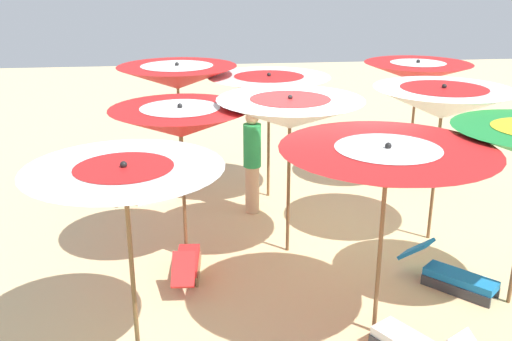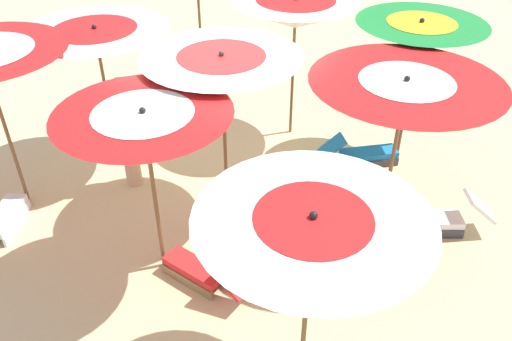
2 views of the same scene
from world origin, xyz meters
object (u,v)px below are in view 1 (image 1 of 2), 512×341
beach_ball (85,178)px  beach_umbrella_4 (290,113)px  beach_umbrella_3 (181,122)px  beach_umbrella_5 (443,103)px  beach_umbrella_6 (177,77)px  beach_umbrella_8 (417,72)px  lounger_2 (150,189)px  beachgoer_0 (252,160)px  lounger_3 (187,264)px  beach_umbrella_0 (125,186)px  beach_umbrella_7 (269,85)px  beach_umbrella_1 (387,167)px  lounger_0 (453,275)px

beach_ball → beach_umbrella_4: bearing=-132.3°
beach_umbrella_3 → beach_ball: size_ratio=7.47×
beach_umbrella_5 → beach_umbrella_6: size_ratio=0.99×
beach_umbrella_8 → beach_umbrella_3: bearing=120.1°
lounger_2 → beach_ball: (0.85, 1.31, -0.04)m
beach_umbrella_3 → beachgoer_0: size_ratio=1.28×
beach_umbrella_4 → lounger_3: (-0.62, 1.49, -1.91)m
beach_umbrella_0 → beach_umbrella_8: bearing=-45.5°
beachgoer_0 → lounger_3: bearing=-11.2°
beach_umbrella_7 → lounger_2: beach_umbrella_7 is taller
beach_umbrella_8 → lounger_2: size_ratio=2.07×
beach_umbrella_0 → beach_umbrella_3: bearing=-13.3°
beach_umbrella_4 → beach_umbrella_6: (2.49, 1.57, 0.09)m
beach_umbrella_5 → beach_umbrella_8: beach_umbrella_5 is taller
beach_umbrella_1 → lounger_2: size_ratio=1.96×
beachgoer_0 → lounger_0: bearing=56.5°
beach_umbrella_5 → beach_ball: size_ratio=7.93×
beach_umbrella_4 → lounger_2: 3.66m
beach_umbrella_0 → lounger_3: 2.49m
beach_umbrella_5 → beachgoer_0: (1.34, 2.63, -1.22)m
beach_umbrella_4 → lounger_0: size_ratio=1.99×
lounger_2 → beach_umbrella_5: bearing=-55.0°
beach_umbrella_6 → lounger_3: (-3.11, -0.07, -2.00)m
lounger_3 → beach_umbrella_6: bearing=5.9°
beach_umbrella_1 → lounger_2: beach_umbrella_1 is taller
beach_umbrella_5 → beach_umbrella_8: size_ratio=1.00×
beach_umbrella_0 → beach_umbrella_6: size_ratio=0.91×
beach_umbrella_6 → lounger_2: beach_umbrella_6 is taller
beach_umbrella_3 → beach_umbrella_6: size_ratio=0.93×
beach_umbrella_7 → beach_umbrella_8: size_ratio=0.94×
beachgoer_0 → beach_ball: bearing=-101.1°
beach_umbrella_1 → beach_umbrella_3: bearing=45.7°
beach_umbrella_0 → beach_umbrella_7: 4.93m
beachgoer_0 → lounger_2: bearing=-96.9°
beach_umbrella_4 → lounger_0: bearing=-124.0°
beach_umbrella_5 → beach_ball: 6.75m
beach_umbrella_1 → lounger_2: 5.55m
lounger_3 → beach_ball: lounger_3 is taller
beach_umbrella_5 → lounger_0: beach_umbrella_5 is taller
beach_umbrella_5 → beach_umbrella_3: bearing=92.9°
beach_umbrella_0 → beachgoer_0: bearing=-23.9°
beach_umbrella_8 → beach_umbrella_0: bearing=134.5°
beach_umbrella_3 → beachgoer_0: 2.20m
beach_umbrella_4 → beach_umbrella_5: beach_umbrella_5 is taller
beach_umbrella_6 → beach_umbrella_8: bearing=-90.5°
beach_umbrella_5 → lounger_3: 4.31m
lounger_0 → beach_umbrella_5: bearing=126.9°
lounger_2 → lounger_3: lounger_2 is taller
beach_umbrella_3 → lounger_2: beach_umbrella_3 is taller
beach_umbrella_5 → lounger_0: 2.48m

